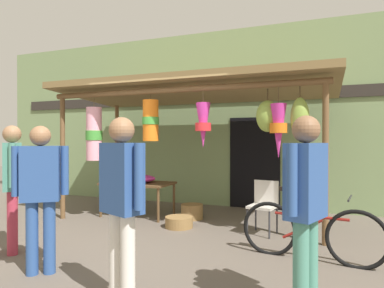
{
  "coord_description": "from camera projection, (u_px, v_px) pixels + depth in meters",
  "views": [
    {
      "loc": [
        2.59,
        -4.92,
        1.49
      ],
      "look_at": [
        0.12,
        1.49,
        1.42
      ],
      "focal_mm": 32.05,
      "sensor_mm": 36.0,
      "label": 1
    }
  ],
  "objects": [
    {
      "name": "display_table",
      "position": [
        138.0,
        185.0,
        6.77
      ],
      "size": [
        1.35,
        0.8,
        0.66
      ],
      "color": "brown",
      "rests_on": "ground_plane"
    },
    {
      "name": "wicker_basket_spare",
      "position": [
        192.0,
        212.0,
        6.5
      ],
      "size": [
        0.42,
        0.42,
        0.28
      ],
      "primitive_type": "cylinder",
      "color": "olive",
      "rests_on": "ground_plane"
    },
    {
      "name": "ground_plane",
      "position": [
        152.0,
        232.0,
        5.54
      ],
      "size": [
        30.0,
        30.0,
        0.0
      ],
      "primitive_type": "plane",
      "color": "#60564C"
    },
    {
      "name": "flower_heap_on_table",
      "position": [
        137.0,
        178.0,
        6.77
      ],
      "size": [
        0.8,
        0.56,
        0.16
      ],
      "color": "#D13399",
      "rests_on": "display_table"
    },
    {
      "name": "folding_chair",
      "position": [
        264.0,
        202.0,
        5.49
      ],
      "size": [
        0.47,
        0.47,
        0.84
      ],
      "color": "beige",
      "rests_on": "ground_plane"
    },
    {
      "name": "wicker_basket_by_table",
      "position": [
        179.0,
        222.0,
        5.86
      ],
      "size": [
        0.48,
        0.48,
        0.19
      ],
      "primitive_type": "cylinder",
      "color": "olive",
      "rests_on": "ground_plane"
    },
    {
      "name": "shopper_by_bananas",
      "position": [
        41.0,
        187.0,
        3.81
      ],
      "size": [
        0.5,
        0.41,
        1.65
      ],
      "color": "#2D5193",
      "rests_on": "ground_plane"
    },
    {
      "name": "customer_foreground",
      "position": [
        12.0,
        177.0,
        4.53
      ],
      "size": [
        0.47,
        0.43,
        1.69
      ],
      "color": "#B23347",
      "rests_on": "ground_plane"
    },
    {
      "name": "parked_bicycle",
      "position": [
        310.0,
        232.0,
        4.24
      ],
      "size": [
        1.74,
        0.44,
        0.92
      ],
      "color": "black",
      "rests_on": "ground_plane"
    },
    {
      "name": "shop_facade",
      "position": [
        206.0,
        119.0,
        8.06
      ],
      "size": [
        11.61,
        0.29,
        4.0
      ],
      "color": "#7A9360",
      "rests_on": "ground_plane"
    },
    {
      "name": "passerby_at_right",
      "position": [
        122.0,
        194.0,
        3.07
      ],
      "size": [
        0.55,
        0.36,
        1.7
      ],
      "color": "silver",
      "rests_on": "ground_plane"
    },
    {
      "name": "vendor_in_orange",
      "position": [
        306.0,
        198.0,
        2.85
      ],
      "size": [
        0.35,
        0.56,
        1.7
      ],
      "color": "#4C8E7A",
      "rests_on": "ground_plane"
    },
    {
      "name": "market_stall_canopy",
      "position": [
        193.0,
        99.0,
        6.39
      ],
      "size": [
        5.18,
        2.34,
        2.59
      ],
      "color": "brown",
      "rests_on": "ground_plane"
    }
  ]
}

